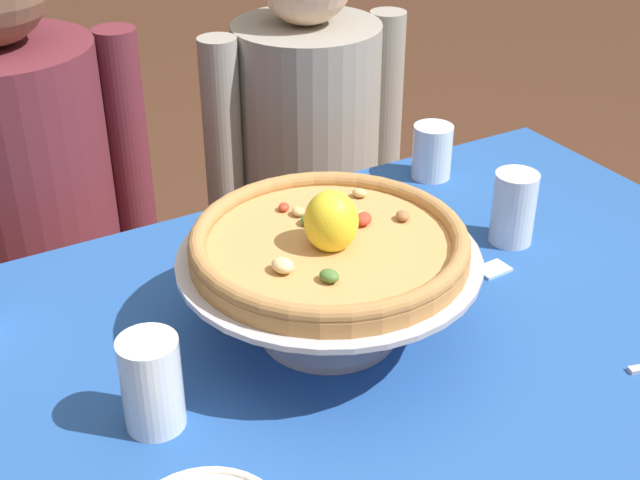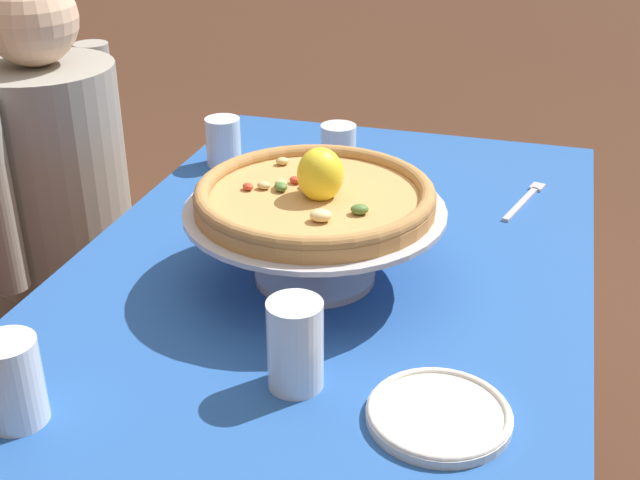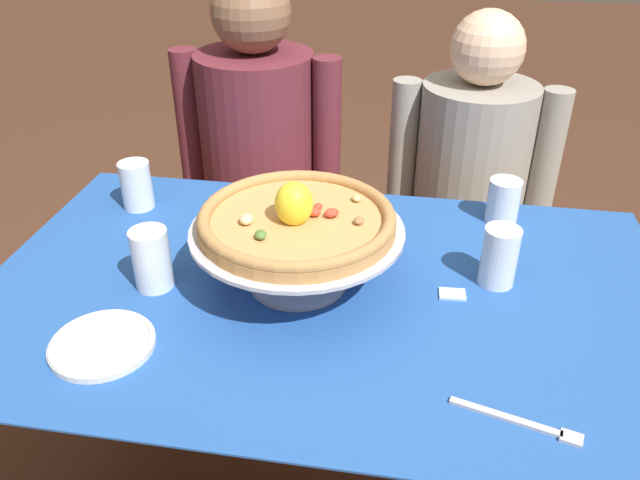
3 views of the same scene
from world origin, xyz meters
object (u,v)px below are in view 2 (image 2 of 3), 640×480
at_px(water_glass_side_right, 338,157).
at_px(water_glass_back_left, 14,387).
at_px(water_glass_back_right, 224,145).
at_px(pizza_stand, 315,228).
at_px(water_glass_side_left, 295,350).
at_px(sugar_packet, 356,201).
at_px(dinner_fork, 526,199).
at_px(pizza, 315,195).
at_px(side_plate, 439,414).
at_px(diner_right, 64,238).

height_order(water_glass_side_right, water_glass_back_left, water_glass_side_right).
bearing_deg(water_glass_side_right, water_glass_back_right, 83.72).
xyz_separation_m(water_glass_side_right, water_glass_back_left, (-0.81, 0.18, -0.01)).
height_order(pizza_stand, water_glass_back_left, pizza_stand).
bearing_deg(pizza_stand, water_glass_side_left, -168.50).
height_order(water_glass_side_left, sugar_packet, water_glass_side_left).
xyz_separation_m(pizza_stand, water_glass_back_left, (-0.43, 0.25, -0.04)).
xyz_separation_m(pizza_stand, dinner_fork, (0.40, -0.30, -0.09)).
xyz_separation_m(pizza, side_plate, (-0.29, -0.24, -0.14)).
height_order(side_plate, diner_right, diner_right).
distance_m(dinner_fork, sugar_packet, 0.32).
distance_m(water_glass_back_left, sugar_packet, 0.77).
distance_m(side_plate, sugar_packet, 0.64).
relative_size(water_glass_back_left, diner_right, 0.10).
height_order(pizza, water_glass_side_right, pizza).
relative_size(pizza, dinner_fork, 1.91).
distance_m(water_glass_back_right, side_plate, 0.90).
distance_m(water_glass_side_left, water_glass_back_right, 0.78).
bearing_deg(diner_right, water_glass_back_right, -83.19).
xyz_separation_m(water_glass_side_right, side_plate, (-0.67, -0.31, -0.05)).
distance_m(pizza, water_glass_back_right, 0.53).
height_order(sugar_packet, diner_right, diner_right).
bearing_deg(water_glass_side_left, water_glass_back_right, 28.94).
height_order(side_plate, dinner_fork, side_plate).
relative_size(water_glass_side_left, water_glass_back_left, 1.08).
height_order(pizza, side_plate, pizza).
bearing_deg(side_plate, water_glass_back_right, 38.93).
bearing_deg(side_plate, dinner_fork, -4.73).
relative_size(pizza_stand, water_glass_side_right, 3.35).
bearing_deg(side_plate, pizza_stand, 39.99).
xyz_separation_m(water_glass_back_right, side_plate, (-0.70, -0.56, -0.03)).
bearing_deg(diner_right, water_glass_back_left, -149.81).
distance_m(dinner_fork, diner_right, 1.03).
bearing_deg(side_plate, pizza, 39.94).
xyz_separation_m(water_glass_back_right, water_glass_back_left, (-0.84, -0.08, 0.01)).
bearing_deg(pizza, sugar_packet, 1.52).
height_order(water_glass_side_right, sugar_packet, water_glass_side_right).
height_order(water_glass_side_left, diner_right, diner_right).
distance_m(pizza, side_plate, 0.40).
bearing_deg(water_glass_back_right, pizza, -141.82).
relative_size(water_glass_back_right, side_plate, 0.56).
height_order(water_glass_side_left, side_plate, water_glass_side_left).
height_order(pizza, water_glass_back_left, pizza).
bearing_deg(water_glass_side_right, water_glass_back_left, 167.56).
height_order(pizza_stand, sugar_packet, pizza_stand).
xyz_separation_m(pizza, water_glass_side_right, (0.38, 0.07, -0.09)).
distance_m(pizza_stand, side_plate, 0.39).
bearing_deg(water_glass_back_left, dinner_fork, -33.34).
distance_m(pizza, water_glass_back_left, 0.51).
height_order(dinner_fork, sugar_packet, dinner_fork).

